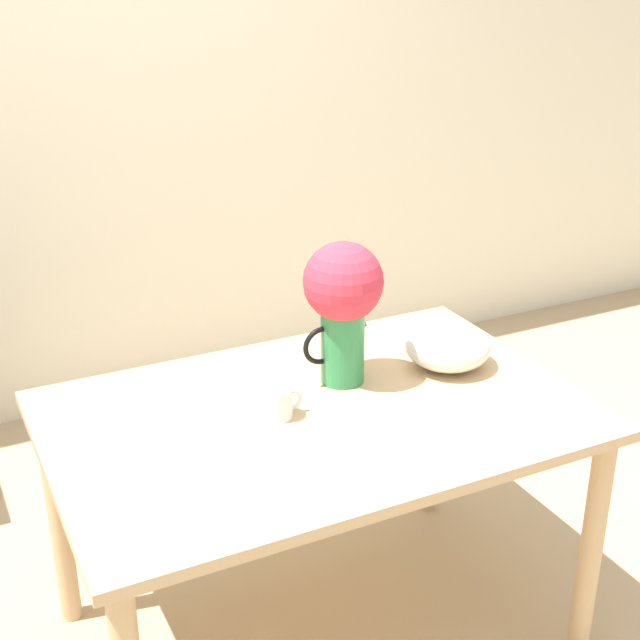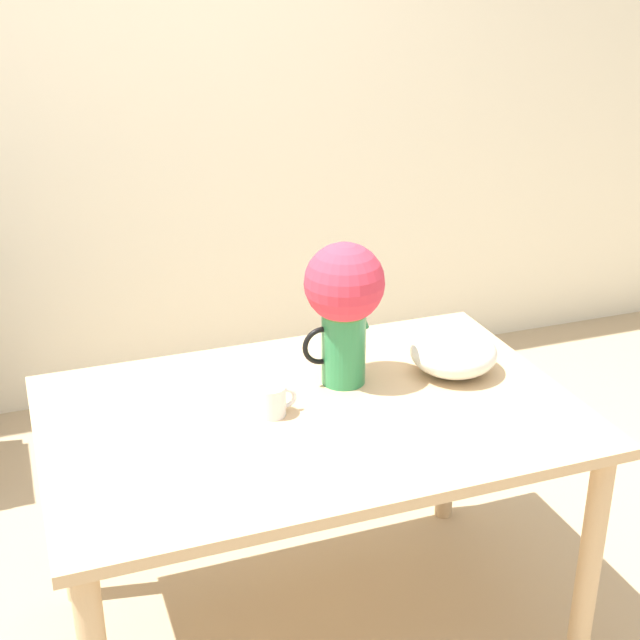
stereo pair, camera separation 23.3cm
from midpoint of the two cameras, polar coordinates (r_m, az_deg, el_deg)
wall_back at (r=3.64m, az=-9.81°, el=14.27°), size 8.00×0.05×2.60m
table at (r=2.34m, az=2.34°, el=-7.87°), size 1.36×0.90×0.73m
flower_vase at (r=2.34m, az=4.41°, el=1.35°), size 0.22×0.21×0.40m
coffee_mug at (r=2.25m, az=-0.16°, el=-5.24°), size 0.11×0.08×0.08m
white_bowl at (r=2.51m, az=11.20°, el=-2.11°), size 0.24×0.24×0.12m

